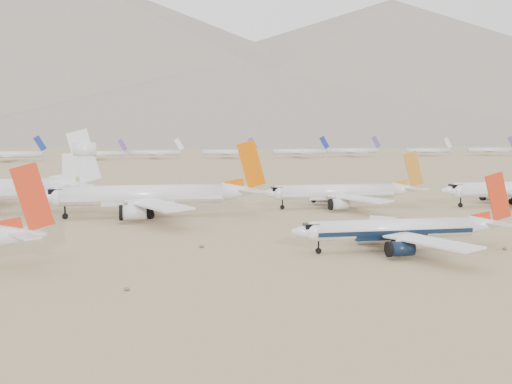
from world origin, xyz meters
The scene contains 8 objects.
ground centered at (0.00, 0.00, 0.00)m, with size 7000.00×7000.00×0.00m, color #8F7853.
main_airliner centered at (5.56, 4.71, 3.93)m, with size 40.55×39.61×14.31m.
row2_gold_tail centered at (14.72, 65.02, 4.40)m, with size 44.23×43.25×15.75m.
row2_orange_tail centered at (-37.99, 57.48, 5.39)m, with size 53.89×52.72×19.22m.
distant_storage_row centered at (-25.34, 335.48, 4.32)m, with size 517.20×57.97×14.12m.
mountain_range centered at (70.18, 1648.01, 190.32)m, with size 7354.00×3024.00×470.00m.
foothills centered at (526.68, 1100.00, 67.15)m, with size 4637.50×1395.00×155.00m.
desert_scrub centered at (6.74, -27.06, 0.29)m, with size 261.14×121.67×0.63m.
Camera 1 is at (-43.28, -103.97, 22.95)m, focal length 45.00 mm.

